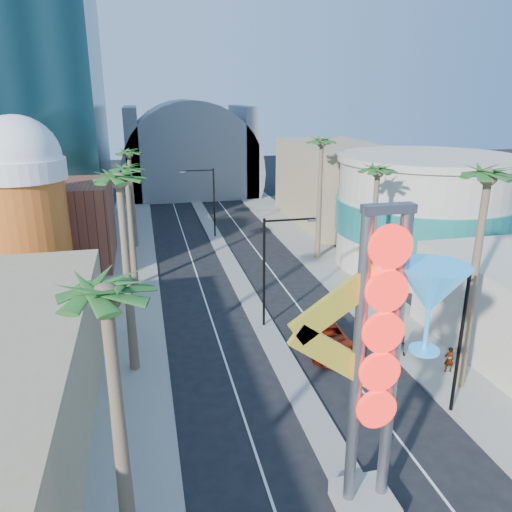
# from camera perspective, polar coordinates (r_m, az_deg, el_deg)

# --- Properties ---
(sidewalk_west) EXTENTS (5.00, 100.00, 0.15)m
(sidewalk_west) POSITION_cam_1_polar(r_m,az_deg,el_deg) (49.23, -14.16, -1.30)
(sidewalk_west) COLOR gray
(sidewalk_west) RESTS_ON ground
(sidewalk_east) EXTENTS (5.00, 100.00, 0.15)m
(sidewalk_east) POSITION_cam_1_polar(r_m,az_deg,el_deg) (52.13, 7.15, 0.22)
(sidewalk_east) COLOR gray
(sidewalk_east) RESTS_ON ground
(median) EXTENTS (1.60, 84.00, 0.15)m
(median) POSITION_cam_1_polar(r_m,az_deg,el_deg) (52.62, -3.75, 0.49)
(median) COLOR gray
(median) RESTS_ON ground
(brick_filler_west) EXTENTS (10.00, 10.00, 8.00)m
(brick_filler_west) POSITION_cam_1_polar(r_m,az_deg,el_deg) (51.65, -21.67, 3.41)
(brick_filler_west) COLOR brown
(brick_filler_west) RESTS_ON ground
(filler_east) EXTENTS (10.00, 20.00, 10.00)m
(filler_east) POSITION_cam_1_polar(r_m,az_deg,el_deg) (65.05, 8.88, 8.19)
(filler_east) COLOR #958760
(filler_east) RESTS_ON ground
(beer_mug) EXTENTS (7.00, 7.00, 14.50)m
(beer_mug) POSITION_cam_1_polar(r_m,az_deg,el_deg) (43.34, -25.01, 5.61)
(beer_mug) COLOR #D5571C
(beer_mug) RESTS_ON ground
(turquoise_building) EXTENTS (16.60, 16.60, 10.60)m
(turquoise_building) POSITION_cam_1_polar(r_m,az_deg,el_deg) (50.05, 18.57, 4.79)
(turquoise_building) COLOR #BDB8A0
(turquoise_building) RESTS_ON ground
(canopy) EXTENTS (22.00, 16.00, 22.00)m
(canopy) POSITION_cam_1_polar(r_m,az_deg,el_deg) (84.72, -7.57, 10.05)
(canopy) COLOR slate
(canopy) RESTS_ON ground
(neon_sign) EXTENTS (6.53, 2.60, 12.55)m
(neon_sign) POSITION_cam_1_polar(r_m,az_deg,el_deg) (18.96, 15.95, -9.87)
(neon_sign) COLOR gray
(neon_sign) RESTS_ON ground
(streetlight_0) EXTENTS (3.79, 0.25, 8.00)m
(streetlight_0) POSITION_cam_1_polar(r_m,az_deg,el_deg) (34.47, 1.81, -0.68)
(streetlight_0) COLOR black
(streetlight_0) RESTS_ON ground
(streetlight_1) EXTENTS (3.79, 0.25, 8.00)m
(streetlight_1) POSITION_cam_1_polar(r_m,az_deg,el_deg) (57.11, -5.37, 6.84)
(streetlight_1) COLOR black
(streetlight_1) RESTS_ON ground
(streetlight_2) EXTENTS (3.45, 0.25, 8.00)m
(streetlight_2) POSITION_cam_1_polar(r_m,az_deg,el_deg) (26.76, 21.64, -7.87)
(streetlight_2) COLOR black
(streetlight_2) RESTS_ON ground
(palm_0) EXTENTS (2.40, 2.40, 11.70)m
(palm_0) POSITION_cam_1_polar(r_m,az_deg,el_deg) (14.90, -16.59, -6.65)
(palm_0) COLOR brown
(palm_0) RESTS_ON ground
(palm_1) EXTENTS (2.40, 2.40, 12.70)m
(palm_1) POSITION_cam_1_polar(r_m,az_deg,el_deg) (28.06, -15.26, 6.90)
(palm_1) COLOR brown
(palm_1) RESTS_ON ground
(palm_2) EXTENTS (2.40, 2.40, 11.20)m
(palm_2) POSITION_cam_1_polar(r_m,az_deg,el_deg) (42.08, -14.53, 8.67)
(palm_2) COLOR brown
(palm_2) RESTS_ON ground
(palm_3) EXTENTS (2.40, 2.40, 11.20)m
(palm_3) POSITION_cam_1_polar(r_m,az_deg,el_deg) (53.96, -14.30, 10.66)
(palm_3) COLOR brown
(palm_3) RESTS_ON ground
(palm_5) EXTENTS (2.40, 2.40, 13.20)m
(palm_5) POSITION_cam_1_polar(r_m,az_deg,el_deg) (27.70, 24.82, 6.67)
(palm_5) COLOR brown
(palm_5) RESTS_ON ground
(palm_6) EXTENTS (2.40, 2.40, 11.70)m
(palm_6) POSITION_cam_1_polar(r_m,az_deg,el_deg) (37.99, 13.68, 8.45)
(palm_6) COLOR brown
(palm_6) RESTS_ON ground
(palm_7) EXTENTS (2.40, 2.40, 12.70)m
(palm_7) POSITION_cam_1_polar(r_m,az_deg,el_deg) (48.81, 7.49, 11.91)
(palm_7) COLOR brown
(palm_7) RESTS_ON ground
(red_pickup) EXTENTS (2.95, 6.11, 1.68)m
(red_pickup) POSITION_cam_1_polar(r_m,az_deg,el_deg) (33.24, 7.94, -9.16)
(red_pickup) COLOR maroon
(red_pickup) RESTS_ON ground
(pedestrian_a) EXTENTS (0.65, 0.49, 1.61)m
(pedestrian_a) POSITION_cam_1_polar(r_m,az_deg,el_deg) (32.27, 21.20, -10.97)
(pedestrian_a) COLOR gray
(pedestrian_a) RESTS_ON sidewalk_east
(pedestrian_b) EXTENTS (0.90, 0.70, 1.84)m
(pedestrian_b) POSITION_cam_1_polar(r_m,az_deg,el_deg) (33.10, 16.06, -9.42)
(pedestrian_b) COLOR gray
(pedestrian_b) RESTS_ON sidewalk_east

